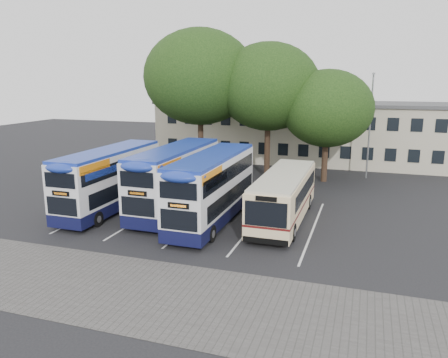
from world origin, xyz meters
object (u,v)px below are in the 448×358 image
at_px(bus_dd_mid, 176,176).
at_px(bus_single, 284,194).
at_px(bus_dd_left, 110,177).
at_px(tree_left, 200,77).
at_px(tree_right, 327,109).
at_px(tree_mid, 269,87).
at_px(bus_dd_right, 213,185).
at_px(lamp_post, 370,120).

height_order(bus_dd_mid, bus_single, bus_dd_mid).
relative_size(bus_dd_left, bus_single, 0.98).
height_order(tree_left, tree_right, tree_left).
height_order(tree_mid, bus_dd_mid, tree_mid).
distance_m(bus_dd_left, bus_single, 11.38).
distance_m(bus_dd_mid, bus_dd_right, 3.41).
xyz_separation_m(tree_left, bus_dd_right, (5.81, -12.94, -6.39)).
height_order(tree_left, bus_dd_right, tree_left).
height_order(tree_mid, bus_dd_left, tree_mid).
distance_m(lamp_post, tree_left, 15.22).
bearing_deg(lamp_post, tree_right, -145.38).
bearing_deg(lamp_post, bus_dd_right, -119.48).
height_order(tree_right, bus_dd_mid, tree_right).
xyz_separation_m(bus_dd_left, bus_dd_right, (7.22, -0.19, 0.05)).
bearing_deg(bus_dd_right, lamp_post, 60.52).
distance_m(tree_right, bus_dd_left, 18.44).
bearing_deg(tree_left, bus_dd_left, -96.32).
xyz_separation_m(tree_left, bus_dd_left, (-1.41, -12.74, -6.45)).
bearing_deg(bus_dd_mid, tree_right, 54.19).
height_order(lamp_post, tree_left, tree_left).
xyz_separation_m(tree_right, bus_dd_left, (-12.55, -12.93, -3.90)).
bearing_deg(bus_single, bus_dd_left, -172.63).
distance_m(tree_left, bus_dd_right, 15.56).
xyz_separation_m(tree_mid, bus_dd_left, (-7.50, -13.29, -5.62)).
distance_m(tree_left, tree_right, 11.43).
xyz_separation_m(lamp_post, tree_left, (-14.56, -2.55, 3.60)).
relative_size(bus_dd_left, bus_dd_right, 0.98).
height_order(tree_mid, bus_single, tree_mid).
bearing_deg(lamp_post, bus_single, -108.78).
bearing_deg(lamp_post, tree_mid, -166.69).
relative_size(bus_dd_left, bus_dd_mid, 0.97).
xyz_separation_m(tree_mid, bus_dd_mid, (-3.36, -12.02, -5.55)).
distance_m(lamp_post, bus_dd_mid, 18.56).
height_order(tree_right, bus_single, tree_right).
xyz_separation_m(bus_dd_left, bus_dd_mid, (4.14, 1.27, 0.08)).
height_order(tree_left, bus_single, tree_left).
bearing_deg(tree_left, bus_single, -48.86).
distance_m(lamp_post, tree_mid, 9.15).
distance_m(lamp_post, bus_single, 15.01).
distance_m(lamp_post, tree_right, 4.29).
bearing_deg(tree_right, bus_single, -96.37).
xyz_separation_m(bus_dd_mid, bus_dd_right, (3.08, -1.46, -0.02)).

